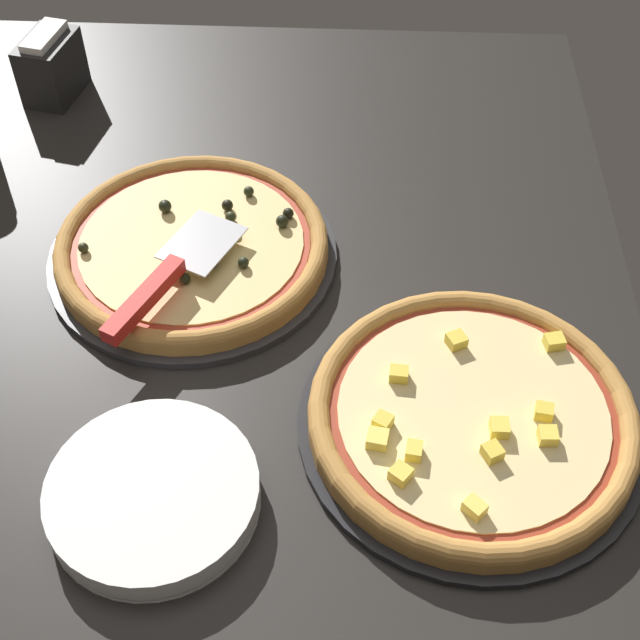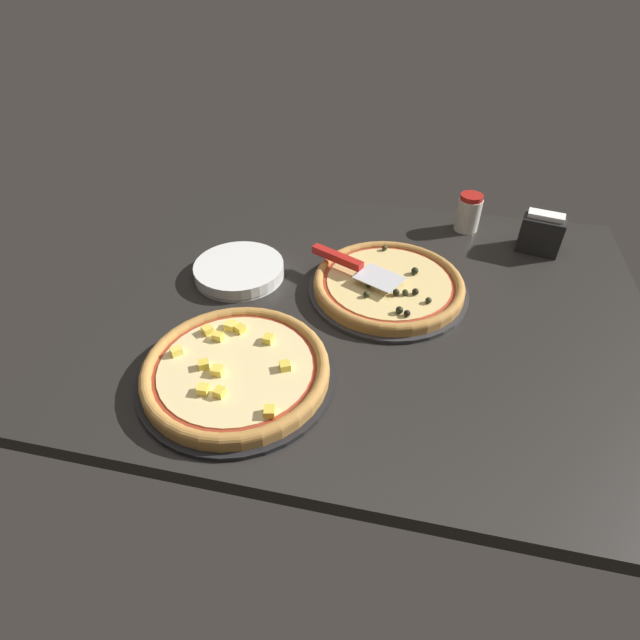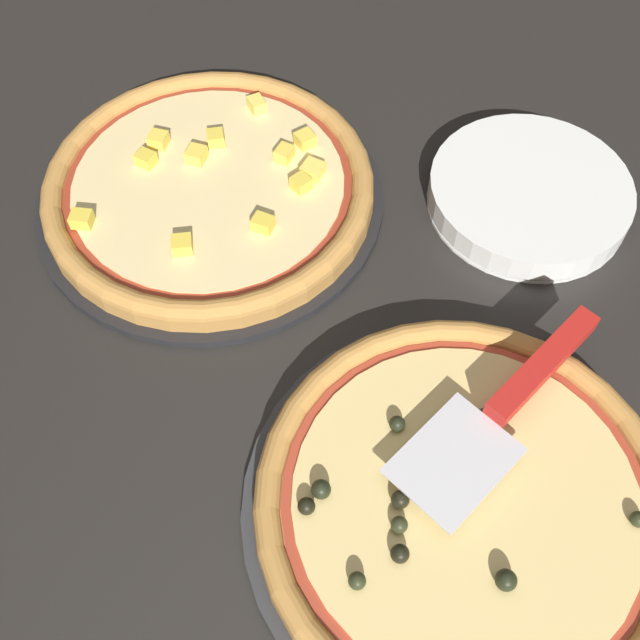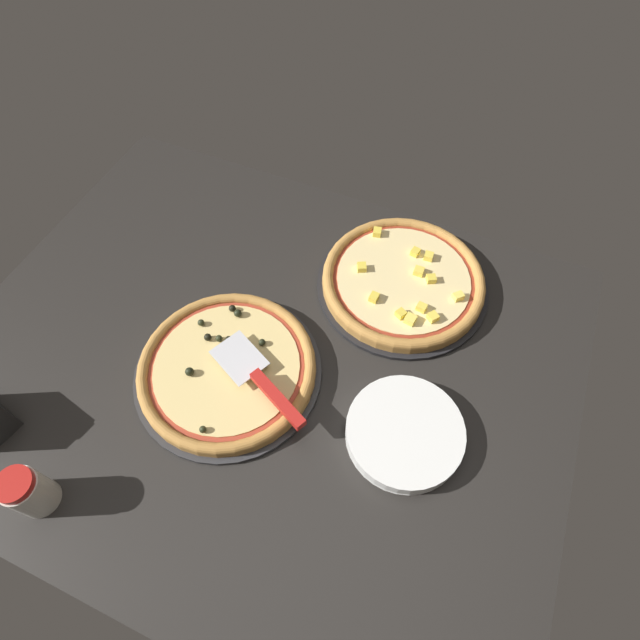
% 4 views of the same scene
% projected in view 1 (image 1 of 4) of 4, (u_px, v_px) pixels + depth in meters
% --- Properties ---
extents(ground_plane, '(1.30, 1.05, 0.04)m').
position_uv_depth(ground_plane, '(236.00, 293.00, 1.19)').
color(ground_plane, black).
extents(pizza_pan_front, '(0.39, 0.39, 0.01)m').
position_uv_depth(pizza_pan_front, '(193.00, 256.00, 1.21)').
color(pizza_pan_front, '#2D2D30').
rests_on(pizza_pan_front, ground_plane).
extents(pizza_front, '(0.37, 0.37, 0.04)m').
position_uv_depth(pizza_front, '(192.00, 245.00, 1.19)').
color(pizza_front, '#B77F3D').
rests_on(pizza_front, pizza_pan_front).
extents(pizza_pan_back, '(0.40, 0.40, 0.01)m').
position_uv_depth(pizza_pan_back, '(470.00, 426.00, 1.02)').
color(pizza_pan_back, black).
rests_on(pizza_pan_back, ground_plane).
extents(pizza_back, '(0.37, 0.37, 0.04)m').
position_uv_depth(pizza_back, '(472.00, 415.00, 1.00)').
color(pizza_back, '#B77F3D').
rests_on(pizza_back, pizza_pan_back).
extents(serving_spatula, '(0.25, 0.15, 0.02)m').
position_uv_depth(serving_spatula, '(158.00, 285.00, 1.10)').
color(serving_spatula, silver).
rests_on(serving_spatula, pizza_front).
extents(plate_stack, '(0.23, 0.23, 0.04)m').
position_uv_depth(plate_stack, '(153.00, 495.00, 0.94)').
color(plate_stack, white).
rests_on(plate_stack, ground_plane).
extents(napkin_holder, '(0.12, 0.09, 0.11)m').
position_uv_depth(napkin_holder, '(51.00, 66.00, 1.43)').
color(napkin_holder, black).
rests_on(napkin_holder, ground_plane).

